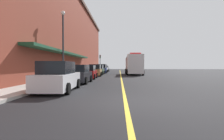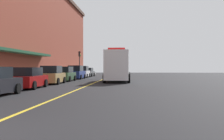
{
  "view_description": "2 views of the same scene",
  "coord_description": "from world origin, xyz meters",
  "px_view_note": "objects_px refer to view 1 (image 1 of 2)",
  "views": [
    {
      "loc": [
        -0.27,
        -7.94,
        1.54
      ],
      "look_at": [
        -1.3,
        18.85,
        0.93
      ],
      "focal_mm": 29.63,
      "sensor_mm": 36.0,
      "label": 1
    },
    {
      "loc": [
        3.92,
        -6.13,
        1.58
      ],
      "look_at": [
        1.28,
        29.31,
        1.27
      ],
      "focal_mm": 43.49,
      "sensor_mm": 36.0,
      "label": 2
    }
  ],
  "objects_px": {
    "parked_car_3": "(95,71)",
    "parking_meter_1": "(89,69)",
    "parked_car_0": "(58,77)",
    "parking_meter_0": "(92,68)",
    "parked_car_6": "(104,69)",
    "parked_car_7": "(105,69)",
    "parked_car_5": "(102,69)",
    "traffic_light_near": "(100,60)",
    "parked_car_2": "(88,72)",
    "street_lamp_left": "(63,38)",
    "box_truck": "(134,65)",
    "parked_car_4": "(98,70)",
    "parked_car_1": "(78,74)",
    "parking_meter_2": "(83,69)"
  },
  "relations": [
    {
      "from": "parked_car_3",
      "to": "parked_car_5",
      "type": "height_order",
      "value": "parked_car_5"
    },
    {
      "from": "parked_car_1",
      "to": "parked_car_4",
      "type": "height_order",
      "value": "parked_car_4"
    },
    {
      "from": "parked_car_5",
      "to": "parked_car_6",
      "type": "distance_m",
      "value": 5.62
    },
    {
      "from": "parked_car_1",
      "to": "parked_car_6",
      "type": "bearing_deg",
      "value": 0.83
    },
    {
      "from": "parked_car_7",
      "to": "street_lamp_left",
      "type": "relative_size",
      "value": 0.61
    },
    {
      "from": "parked_car_5",
      "to": "parked_car_4",
      "type": "bearing_deg",
      "value": 178.73
    },
    {
      "from": "parked_car_1",
      "to": "parked_car_7",
      "type": "distance_m",
      "value": 33.84
    },
    {
      "from": "parked_car_1",
      "to": "parking_meter_1",
      "type": "height_order",
      "value": "parked_car_1"
    },
    {
      "from": "parked_car_5",
      "to": "parking_meter_0",
      "type": "height_order",
      "value": "parked_car_5"
    },
    {
      "from": "parked_car_0",
      "to": "parked_car_3",
      "type": "xyz_separation_m",
      "value": [
        0.09,
        16.63,
        -0.02
      ]
    },
    {
      "from": "parked_car_7",
      "to": "traffic_light_near",
      "type": "xyz_separation_m",
      "value": [
        -1.26,
        -1.37,
        2.42
      ]
    },
    {
      "from": "parked_car_2",
      "to": "parking_meter_0",
      "type": "height_order",
      "value": "parked_car_2"
    },
    {
      "from": "parked_car_3",
      "to": "traffic_light_near",
      "type": "xyz_separation_m",
      "value": [
        -1.41,
        21.09,
        2.33
      ]
    },
    {
      "from": "parked_car_3",
      "to": "parking_meter_0",
      "type": "bearing_deg",
      "value": 11.71
    },
    {
      "from": "parked_car_0",
      "to": "box_truck",
      "type": "relative_size",
      "value": 0.56
    },
    {
      "from": "parked_car_3",
      "to": "parked_car_6",
      "type": "xyz_separation_m",
      "value": [
        -0.14,
        17.0,
        0.04
      ]
    },
    {
      "from": "parked_car_2",
      "to": "box_truck",
      "type": "relative_size",
      "value": 0.53
    },
    {
      "from": "parked_car_2",
      "to": "street_lamp_left",
      "type": "height_order",
      "value": "street_lamp_left"
    },
    {
      "from": "parked_car_5",
      "to": "parked_car_2",
      "type": "bearing_deg",
      "value": 179.28
    },
    {
      "from": "parked_car_5",
      "to": "parked_car_0",
      "type": "bearing_deg",
      "value": 179.49
    },
    {
      "from": "parked_car_0",
      "to": "parked_car_5",
      "type": "distance_m",
      "value": 28.01
    },
    {
      "from": "parked_car_0",
      "to": "parked_car_7",
      "type": "relative_size",
      "value": 1.14
    },
    {
      "from": "parking_meter_0",
      "to": "parked_car_2",
      "type": "bearing_deg",
      "value": -83.57
    },
    {
      "from": "parked_car_7",
      "to": "box_truck",
      "type": "xyz_separation_m",
      "value": [
        6.34,
        -17.53,
        0.99
      ]
    },
    {
      "from": "parked_car_0",
      "to": "parking_meter_1",
      "type": "bearing_deg",
      "value": 1.92
    },
    {
      "from": "parked_car_7",
      "to": "box_truck",
      "type": "distance_m",
      "value": 18.67
    },
    {
      "from": "parked_car_3",
      "to": "parking_meter_0",
      "type": "xyz_separation_m",
      "value": [
        -1.47,
        6.23,
        0.24
      ]
    },
    {
      "from": "parked_car_4",
      "to": "parked_car_5",
      "type": "relative_size",
      "value": 0.9
    },
    {
      "from": "box_truck",
      "to": "parked_car_7",
      "type": "bearing_deg",
      "value": -160.45
    },
    {
      "from": "street_lamp_left",
      "to": "parked_car_4",
      "type": "bearing_deg",
      "value": 82.26
    },
    {
      "from": "parked_car_1",
      "to": "box_truck",
      "type": "bearing_deg",
      "value": -20.26
    },
    {
      "from": "parked_car_3",
      "to": "parked_car_0",
      "type": "bearing_deg",
      "value": 178.09
    },
    {
      "from": "parked_car_1",
      "to": "parked_car_2",
      "type": "bearing_deg",
      "value": 1.37
    },
    {
      "from": "parked_car_1",
      "to": "parking_meter_0",
      "type": "bearing_deg",
      "value": 5.26
    },
    {
      "from": "parked_car_3",
      "to": "parking_meter_1",
      "type": "relative_size",
      "value": 3.17
    },
    {
      "from": "parked_car_2",
      "to": "traffic_light_near",
      "type": "xyz_separation_m",
      "value": [
        -1.29,
        26.82,
        2.4
      ]
    },
    {
      "from": "parked_car_6",
      "to": "parked_car_4",
      "type": "bearing_deg",
      "value": 178.76
    },
    {
      "from": "parked_car_7",
      "to": "box_truck",
      "type": "bearing_deg",
      "value": -158.38
    },
    {
      "from": "parking_meter_2",
      "to": "street_lamp_left",
      "type": "relative_size",
      "value": 0.19
    },
    {
      "from": "parked_car_2",
      "to": "parking_meter_1",
      "type": "xyz_separation_m",
      "value": [
        -1.35,
        9.13,
        0.3
      ]
    },
    {
      "from": "parked_car_6",
      "to": "parked_car_7",
      "type": "relative_size",
      "value": 1.09
    },
    {
      "from": "parked_car_7",
      "to": "parked_car_3",
      "type": "bearing_deg",
      "value": -177.85
    },
    {
      "from": "street_lamp_left",
      "to": "parked_car_2",
      "type": "bearing_deg",
      "value": 60.15
    },
    {
      "from": "parked_car_3",
      "to": "box_truck",
      "type": "distance_m",
      "value": 7.96
    },
    {
      "from": "parked_car_1",
      "to": "parked_car_2",
      "type": "height_order",
      "value": "parked_car_1"
    },
    {
      "from": "parked_car_3",
      "to": "traffic_light_near",
      "type": "height_order",
      "value": "traffic_light_near"
    },
    {
      "from": "parking_meter_1",
      "to": "traffic_light_near",
      "type": "xyz_separation_m",
      "value": [
        0.06,
        17.7,
        2.1
      ]
    },
    {
      "from": "parked_car_3",
      "to": "traffic_light_near",
      "type": "relative_size",
      "value": 0.98
    },
    {
      "from": "box_truck",
      "to": "parked_car_2",
      "type": "bearing_deg",
      "value": -30.9
    },
    {
      "from": "parked_car_3",
      "to": "box_truck",
      "type": "bearing_deg",
      "value": -53.02
    }
  ]
}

